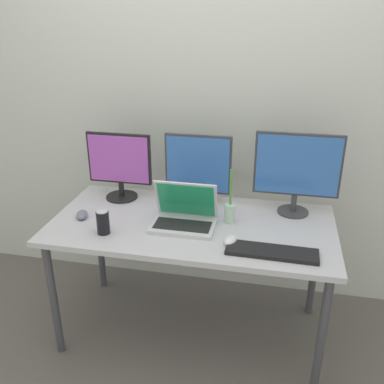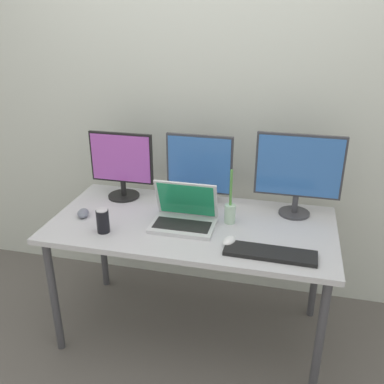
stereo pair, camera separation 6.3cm
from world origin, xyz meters
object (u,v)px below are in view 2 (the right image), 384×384
at_px(bamboo_vase, 230,211).
at_px(monitor_left, 122,164).
at_px(laptop_silver, 184,215).
at_px(mouse_by_keyboard, 83,213).
at_px(soda_can_near_keyboard, 103,221).
at_px(mouse_by_laptop, 229,241).
at_px(work_desk, 192,233).
at_px(keyboard_main, 270,253).
at_px(monitor_right, 299,171).
at_px(monitor_center, 199,170).

bearing_deg(bamboo_vase, monitor_left, 165.23).
xyz_separation_m(laptop_silver, mouse_by_keyboard, (-0.57, -0.04, -0.04)).
bearing_deg(monitor_left, soda_can_near_keyboard, -81.56).
xyz_separation_m(mouse_by_laptop, soda_can_near_keyboard, (-0.65, -0.03, 0.04)).
distance_m(mouse_by_laptop, bamboo_vase, 0.24).
distance_m(work_desk, soda_can_near_keyboard, 0.49).
distance_m(laptop_silver, keyboard_main, 0.51).
bearing_deg(monitor_right, bamboo_vase, -151.61).
relative_size(keyboard_main, bamboo_vase, 1.43).
xyz_separation_m(monitor_center, bamboo_vase, (0.21, -0.20, -0.14)).
xyz_separation_m(monitor_center, soda_can_near_keyboard, (-0.40, -0.45, -0.15)).
height_order(monitor_right, bamboo_vase, monitor_right).
distance_m(work_desk, monitor_left, 0.61).
distance_m(monitor_left, mouse_by_keyboard, 0.38).
bearing_deg(monitor_left, mouse_by_keyboard, -111.75).
bearing_deg(monitor_right, soda_can_near_keyboard, -155.27).
bearing_deg(mouse_by_keyboard, mouse_by_laptop, -28.96).
distance_m(monitor_left, monitor_center, 0.47).
distance_m(work_desk, laptop_silver, 0.13).
height_order(monitor_center, mouse_by_laptop, monitor_center).
relative_size(monitor_left, monitor_center, 0.96).
bearing_deg(monitor_center, work_desk, -86.14).
xyz_separation_m(monitor_right, keyboard_main, (-0.10, -0.47, -0.25)).
xyz_separation_m(keyboard_main, mouse_by_keyboard, (-1.04, 0.16, 0.01)).
relative_size(monitor_left, soda_can_near_keyboard, 3.21).
bearing_deg(work_desk, monitor_center, 93.86).
bearing_deg(monitor_center, soda_can_near_keyboard, -131.72).
height_order(work_desk, mouse_by_laptop, mouse_by_laptop).
xyz_separation_m(work_desk, mouse_by_keyboard, (-0.61, -0.07, 0.09)).
bearing_deg(laptop_silver, monitor_right, 25.04).
xyz_separation_m(work_desk, soda_can_near_keyboard, (-0.42, -0.21, 0.13)).
xyz_separation_m(monitor_center, mouse_by_keyboard, (-0.59, -0.32, -0.19)).
height_order(monitor_left, monitor_right, monitor_right).
relative_size(work_desk, monitor_right, 3.27).
height_order(laptop_silver, keyboard_main, laptop_silver).
distance_m(mouse_by_laptop, soda_can_near_keyboard, 0.66).
bearing_deg(monitor_right, work_desk, -156.52).
height_order(soda_can_near_keyboard, bamboo_vase, bamboo_vase).
xyz_separation_m(work_desk, mouse_by_laptop, (0.23, -0.18, 0.08)).
bearing_deg(mouse_by_keyboard, soda_can_near_keyboard, -58.19).
height_order(work_desk, bamboo_vase, bamboo_vase).
relative_size(work_desk, monitor_center, 3.64).
distance_m(monitor_center, mouse_by_keyboard, 0.70).
xyz_separation_m(monitor_center, keyboard_main, (0.45, -0.48, -0.20)).
bearing_deg(keyboard_main, work_desk, 153.01).
bearing_deg(mouse_by_laptop, laptop_silver, 167.74).
bearing_deg(mouse_by_keyboard, bamboo_vase, -12.84).
bearing_deg(mouse_by_keyboard, monitor_right, -6.49).
relative_size(monitor_right, soda_can_near_keyboard, 3.70).
bearing_deg(monitor_center, mouse_by_keyboard, -151.86).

